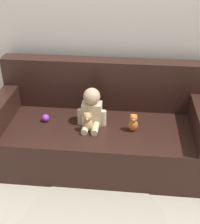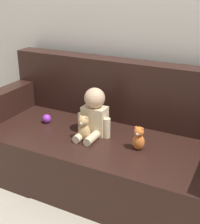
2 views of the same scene
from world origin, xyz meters
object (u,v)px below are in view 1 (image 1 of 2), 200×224
object	(u,v)px
plush_toy_side	(133,123)
toy_ball	(45,118)
person_baby	(92,109)
teddy_bear_brown	(88,122)
couch	(100,130)

from	to	relation	value
plush_toy_side	toy_ball	size ratio (longest dim) A/B	2.45
person_baby	teddy_bear_brown	bearing A→B (deg)	-100.61
couch	person_baby	world-z (taller)	couch
person_baby	plush_toy_side	size ratio (longest dim) A/B	2.09
teddy_bear_brown	toy_ball	xyz separation A→B (m)	(-0.45, 0.13, -0.06)
couch	plush_toy_side	bearing A→B (deg)	-23.74
plush_toy_side	toy_ball	bearing A→B (deg)	175.00
plush_toy_side	toy_ball	distance (m)	0.89
person_baby	teddy_bear_brown	world-z (taller)	person_baby
toy_ball	teddy_bear_brown	bearing A→B (deg)	-15.73
couch	toy_ball	distance (m)	0.57
teddy_bear_brown	plush_toy_side	bearing A→B (deg)	6.59
toy_ball	plush_toy_side	bearing A→B (deg)	-5.00
plush_toy_side	couch	bearing A→B (deg)	156.26
couch	person_baby	size ratio (longest dim) A/B	5.45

